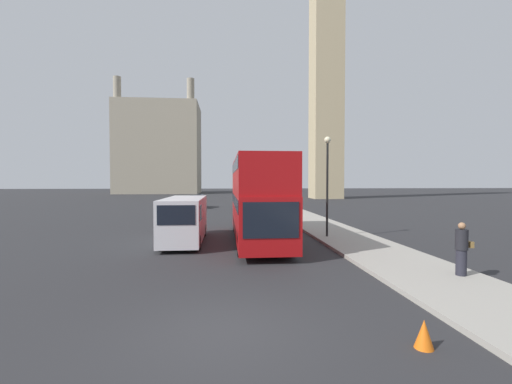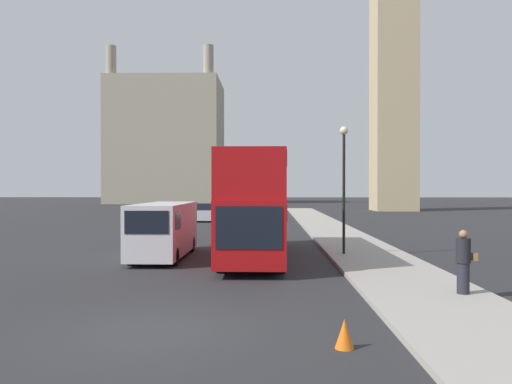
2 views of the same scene
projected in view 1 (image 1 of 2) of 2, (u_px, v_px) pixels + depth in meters
name	position (u px, v px, depth m)	size (l,w,h in m)	color
ground_plane	(222.00, 331.00, 7.26)	(300.00, 300.00, 0.00)	#28282B
clock_tower	(326.00, 35.00, 63.89)	(5.80, 5.97, 59.53)	tan
building_block_distant	(160.00, 149.00, 93.38)	(21.37, 15.80, 29.44)	#9E937F
red_double_decker_bus	(258.00, 196.00, 18.25)	(2.48, 10.74, 4.35)	#A80F11
white_van	(184.00, 219.00, 17.74)	(1.95, 6.22, 2.33)	silver
pedestrian	(462.00, 249.00, 11.02)	(0.54, 0.38, 1.72)	#23232D
street_lamp	(327.00, 171.00, 18.84)	(0.36, 0.36, 5.51)	black
parked_sedan	(197.00, 202.00, 41.54)	(1.79, 4.53, 1.60)	silver
traffic_cone	(424.00, 334.00, 6.51)	(0.36, 0.36, 0.55)	orange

